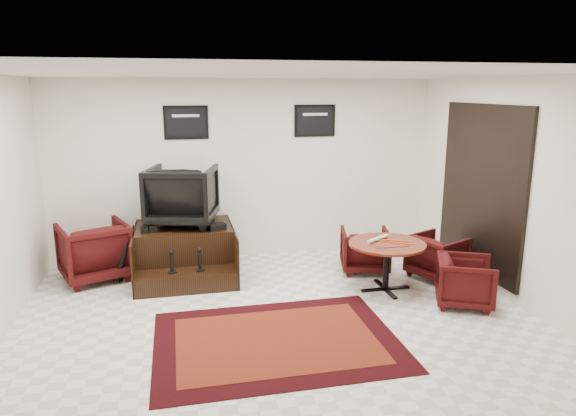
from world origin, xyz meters
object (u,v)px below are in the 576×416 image
object	(u,v)px
table_chair_back	(365,248)
table_chair_window	(437,254)
armchair_side	(94,248)
shine_chair	(182,193)
meeting_table	(387,249)
table_chair_corner	(465,279)
shine_podium	(185,253)

from	to	relation	value
table_chair_back	table_chair_window	distance (m)	1.03
armchair_side	table_chair_back	distance (m)	3.89
shine_chair	meeting_table	world-z (taller)	shine_chair
table_chair_back	table_chair_corner	xyz separation A→B (m)	(0.77, -1.44, -0.01)
shine_podium	armchair_side	size ratio (longest dim) A/B	1.58
table_chair_back	armchair_side	bearing A→B (deg)	6.20
shine_podium	table_chair_back	world-z (taller)	shine_podium
shine_chair	table_chair_window	size ratio (longest dim) A/B	1.39
table_chair_corner	table_chair_back	bearing A→B (deg)	53.52
shine_podium	armchair_side	distance (m)	1.26
shine_podium	shine_chair	distance (m)	0.87
shine_chair	table_chair_back	bearing A→B (deg)	-177.84
meeting_table	table_chair_back	world-z (taller)	table_chair_back
shine_podium	meeting_table	size ratio (longest dim) A/B	1.41
meeting_table	table_chair_back	bearing A→B (deg)	90.45
armchair_side	shine_chair	bearing A→B (deg)	161.37
shine_chair	table_chair_corner	bearing A→B (deg)	163.66
shine_chair	table_chair_corner	size ratio (longest dim) A/B	1.41
meeting_table	table_chair_window	bearing A→B (deg)	18.31
table_chair_back	table_chair_corner	bearing A→B (deg)	131.95
table_chair_back	table_chair_window	world-z (taller)	table_chair_back
armchair_side	meeting_table	size ratio (longest dim) A/B	0.89
shine_podium	table_chair_window	distance (m)	3.63
shine_podium	table_chair_window	size ratio (longest dim) A/B	2.07
shine_podium	table_chair_corner	size ratio (longest dim) A/B	2.11
table_chair_window	table_chair_corner	size ratio (longest dim) A/B	1.02
shine_chair	shine_podium	bearing A→B (deg)	104.44
shine_chair	table_chair_back	world-z (taller)	shine_chair
shine_podium	shine_chair	bearing A→B (deg)	90.00
shine_podium	armchair_side	world-z (taller)	armchair_side
meeting_table	table_chair_back	xyz separation A→B (m)	(-0.01, 0.78, -0.23)
table_chair_corner	meeting_table	bearing A→B (deg)	74.37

